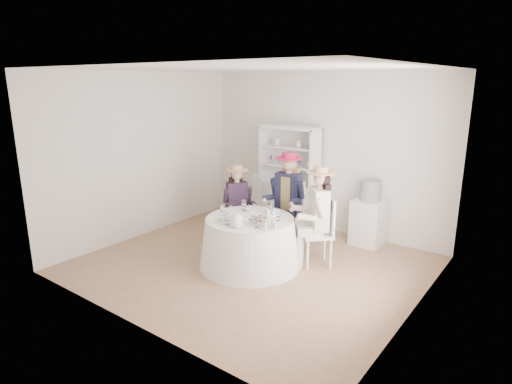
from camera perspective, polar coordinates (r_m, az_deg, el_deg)
The scene contains 23 objects.
ground at distance 6.22m, azimuth -0.56°, elevation -9.60°, with size 4.50×4.50×0.00m, color #8A6445.
ceiling at distance 5.67m, azimuth -0.63°, elevation 16.14°, with size 4.50×4.50×0.00m, color white.
wall_back at distance 7.46m, azimuth 8.80°, elevation 5.19°, with size 4.50×4.50×0.00m, color silver.
wall_front at distance 4.42m, azimuth -16.51°, elevation -1.75°, with size 4.50×4.50×0.00m, color silver.
wall_left at distance 7.35m, azimuth -14.73°, elevation 4.76°, with size 4.50×4.50×0.00m, color silver.
wall_right at distance 4.81m, azimuth 21.24°, elevation -0.83°, with size 4.50×4.50×0.00m, color silver.
tea_table at distance 6.05m, azimuth -0.82°, elevation -6.70°, with size 1.43×1.43×0.71m.
hutch at distance 7.63m, azimuth 4.48°, elevation 0.08°, with size 1.14×0.59×1.80m.
side_table at distance 7.06m, azimuth 14.76°, elevation -3.93°, with size 0.47×0.47×0.72m, color silver.
hatbox at distance 6.92m, azimuth 15.04°, elevation 0.20°, with size 0.33×0.33×0.33m, color black.
guest_left at distance 6.81m, azimuth -2.49°, elevation -1.03°, with size 0.54×0.51×1.27m.
guest_mid at distance 6.62m, azimuth 4.25°, elevation -0.31°, with size 0.55×0.58×1.50m.
guest_right at distance 5.98m, azimuth 8.21°, elevation -2.48°, with size 0.61×0.60×1.43m.
spare_chair at distance 7.64m, azimuth 0.86°, elevation -0.93°, with size 0.54×0.54×0.94m.
teacup_a at distance 6.22m, azimuth -1.11°, elevation -2.33°, with size 0.08×0.08×0.06m, color white.
teacup_b at distance 6.11m, azimuth 1.22°, elevation -2.64°, with size 0.06×0.06×0.06m, color white.
teacup_c at distance 5.96m, azimuth 2.00°, elevation -3.05°, with size 0.09×0.09×0.07m, color white.
flower_bowl at distance 5.80m, azimuth 0.98°, elevation -3.68°, with size 0.19×0.19×0.05m, color white.
flower_arrangement at distance 5.71m, azimuth 0.33°, elevation -3.32°, with size 0.18×0.18×0.07m.
table_teapot at distance 5.55m, azimuth -2.54°, elevation -3.85°, with size 0.27×0.19×0.20m.
sandwich_plate at distance 5.81m, azimuth -4.32°, elevation -3.79°, with size 0.26×0.26×0.06m.
cupcake_stand at distance 5.51m, azimuth 1.78°, elevation -3.92°, with size 0.27×0.27×0.25m.
stemware_set at distance 5.91m, azimuth -0.84°, elevation -2.81°, with size 0.84×0.87×0.15m.
Camera 1 is at (3.44, -4.51, 2.55)m, focal length 30.00 mm.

